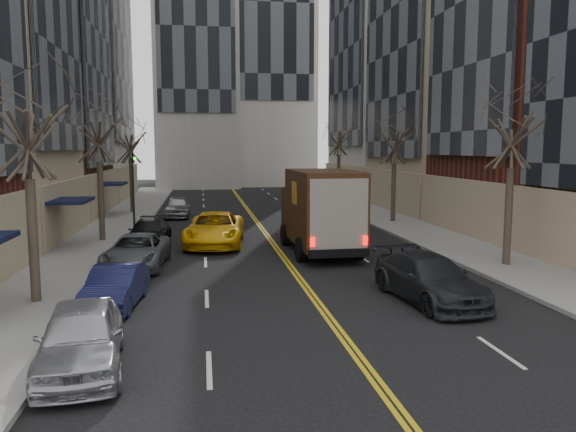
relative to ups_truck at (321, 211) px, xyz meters
name	(u,v)px	position (x,y,z in m)	size (l,w,h in m)	color
ground	(389,398)	(-1.89, -15.42, -1.97)	(160.00, 160.00, 0.00)	black
sidewalk_left	(118,223)	(-10.89, 11.58, -1.89)	(4.00, 66.00, 0.15)	slate
sidewalk_right	(386,218)	(7.11, 11.58, -1.89)	(4.00, 66.00, 0.15)	slate
streetwall_right	(460,16)	(14.50, 16.78, 13.13)	(12.26, 49.00, 34.00)	#4C301E
tree_lf_near	(26,104)	(-10.69, -7.42, 4.27)	(3.20, 3.20, 8.41)	#382D23
tree_lf_mid	(98,115)	(-10.69, 4.58, 4.63)	(3.20, 3.20, 8.91)	#382D23
tree_lf_far	(130,133)	(-10.69, 17.58, 4.06)	(3.20, 3.20, 8.12)	#382D23
tree_rt_near	(513,109)	(6.91, -4.42, 4.49)	(3.20, 3.20, 8.71)	#382D23
tree_rt_mid	(395,129)	(6.91, 9.58, 4.20)	(3.20, 3.20, 8.32)	#382D23
tree_rt_far	(339,128)	(6.91, 24.58, 4.77)	(3.20, 3.20, 9.11)	#382D23
traffic_signal	(133,186)	(-9.28, 6.58, 0.85)	(0.29, 0.26, 4.70)	black
ups_truck	(321,211)	(0.00, 0.00, 0.00)	(3.03, 7.18, 3.90)	black
observer_sedan	(429,279)	(1.71, -8.80, -1.23)	(2.69, 5.32, 1.48)	black
taxi	(215,229)	(-4.89, 2.75, -1.13)	(2.77, 6.01, 1.67)	#E9AF09
pedestrian	(316,223)	(0.46, 3.32, -1.02)	(0.69, 0.45, 1.89)	black
parked_lf_a	(81,337)	(-8.19, -13.03, -1.21)	(1.78, 4.43, 1.51)	#AFB0B7
parked_lf_b	(115,287)	(-8.19, -7.99, -1.32)	(1.37, 3.94, 1.30)	#111436
parked_lf_c	(137,251)	(-8.19, -2.19, -1.28)	(2.29, 4.97, 1.38)	#55585D
parked_lf_d	(149,233)	(-8.19, 3.19, -1.31)	(1.85, 4.55, 1.32)	black
parked_lf_e	(177,207)	(-7.25, 14.91, -1.22)	(1.77, 4.39, 1.50)	#929399
parked_rt_a	(348,210)	(4.41, 11.66, -1.30)	(1.41, 4.03, 1.33)	#43454A
parked_rt_b	(319,203)	(3.21, 15.68, -1.17)	(2.66, 5.76, 1.60)	#ACAEB4
parked_rt_c	(325,200)	(4.41, 19.01, -1.26)	(1.98, 4.86, 1.41)	black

